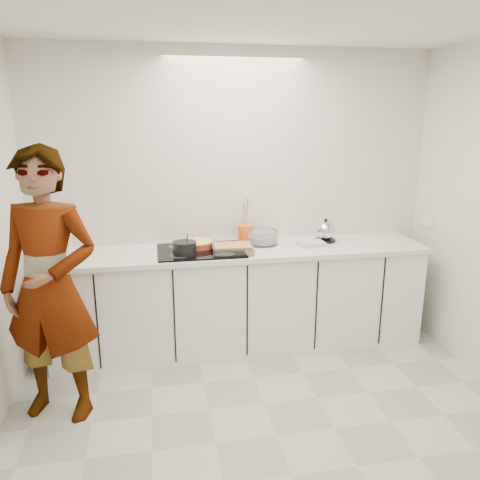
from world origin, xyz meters
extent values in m
cube|color=beige|center=(0.00, 0.00, 0.00)|extent=(3.60, 3.20, 0.00)
cube|color=silver|center=(0.00, 1.60, 1.30)|extent=(3.60, 0.00, 2.60)
cube|color=silver|center=(0.00, -1.60, 1.30)|extent=(3.60, 0.00, 2.60)
cube|color=white|center=(1.79, 1.33, 1.07)|extent=(0.02, 0.15, 0.09)
cube|color=white|center=(0.00, 1.28, 0.43)|extent=(3.20, 0.58, 0.87)
cube|color=white|center=(0.00, 1.28, 0.89)|extent=(3.24, 0.64, 0.04)
cube|color=black|center=(-0.35, 1.26, 0.92)|extent=(0.72, 0.54, 0.01)
cylinder|color=#AB4021|center=(-0.37, 1.37, 0.95)|extent=(0.37, 0.37, 0.05)
cylinder|color=#FDDC66|center=(-0.37, 1.37, 0.97)|extent=(0.32, 0.32, 0.01)
cylinder|color=black|center=(-0.49, 1.15, 0.98)|extent=(0.19, 0.19, 0.11)
cylinder|color=silver|center=(-0.47, 1.17, 1.03)|extent=(0.03, 0.08, 0.16)
cube|color=silver|center=(-0.10, 1.14, 0.96)|extent=(0.34, 0.26, 0.06)
cube|color=tan|center=(-0.10, 1.14, 0.98)|extent=(0.31, 0.22, 0.02)
cylinder|color=silver|center=(0.22, 1.40, 0.97)|extent=(0.30, 0.30, 0.13)
cylinder|color=white|center=(0.22, 1.40, 0.95)|extent=(0.26, 0.26, 0.06)
cube|color=white|center=(0.63, 1.27, 0.93)|extent=(0.23, 0.17, 0.04)
cylinder|color=black|center=(0.80, 1.38, 0.92)|extent=(0.19, 0.19, 0.02)
sphere|color=silver|center=(0.80, 1.38, 1.01)|extent=(0.19, 0.19, 0.18)
sphere|color=black|center=(0.80, 1.38, 1.11)|extent=(0.03, 0.03, 0.03)
cylinder|color=orange|center=(0.07, 1.46, 0.99)|extent=(0.16, 0.16, 0.17)
imported|color=white|center=(-1.42, 0.54, 0.93)|extent=(0.78, 0.63, 1.85)
camera|label=1|loc=(-0.71, -2.53, 2.02)|focal=35.00mm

